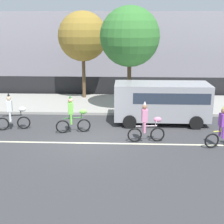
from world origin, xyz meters
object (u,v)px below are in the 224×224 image
object	(u,v)px
parade_cyclist_purple	(224,129)
parade_cyclist_zebra	(13,114)
parade_cyclist_lime	(73,116)
parked_van_grey	(163,100)
parade_cyclist_pink	(147,124)

from	to	relation	value
parade_cyclist_purple	parade_cyclist_zebra	bearing A→B (deg)	169.07
parade_cyclist_lime	parked_van_grey	distance (m)	4.91
parade_cyclist_zebra	parade_cyclist_lime	world-z (taller)	same
parade_cyclist_pink	parade_cyclist_lime	bearing A→B (deg)	162.77
parade_cyclist_lime	parade_cyclist_purple	world-z (taller)	same
parade_cyclist_zebra	parade_cyclist_pink	xyz separation A→B (m)	(6.66, -1.39, 0.00)
parade_cyclist_zebra	parade_cyclist_pink	size ratio (longest dim) A/B	1.00
parade_cyclist_zebra	parade_cyclist_purple	world-z (taller)	same
parade_cyclist_zebra	parade_cyclist_lime	bearing A→B (deg)	-5.45
parade_cyclist_purple	parked_van_grey	size ratio (longest dim) A/B	0.38
parade_cyclist_zebra	parade_cyclist_pink	world-z (taller)	same
parked_van_grey	parade_cyclist_lime	bearing A→B (deg)	-158.62
parade_cyclist_purple	parked_van_grey	distance (m)	4.13
parked_van_grey	parade_cyclist_purple	bearing A→B (deg)	-56.22
parade_cyclist_pink	parade_cyclist_purple	distance (m)	3.35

